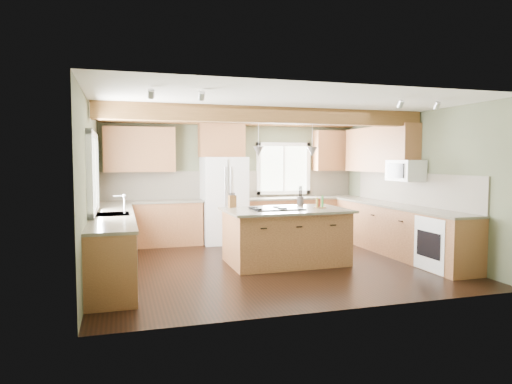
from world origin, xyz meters
name	(u,v)px	position (x,y,z in m)	size (l,w,h in m)	color
floor	(269,264)	(0.00, 0.00, 0.00)	(5.60, 5.60, 0.00)	black
ceiling	(269,108)	(0.00, 0.00, 2.60)	(5.60, 5.60, 0.00)	silver
wall_back	(233,180)	(0.00, 2.50, 1.30)	(5.60, 5.60, 0.00)	#4F553C
wall_left	(90,190)	(-2.80, 0.00, 1.30)	(5.00, 5.00, 0.00)	#4F553C
wall_right	(414,184)	(2.80, 0.00, 1.30)	(5.00, 5.00, 0.00)	#4F553C
ceiling_beam	(270,115)	(0.00, -0.03, 2.47)	(5.55, 0.26, 0.26)	brown
soffit_trim	(234,123)	(0.00, 2.40, 2.54)	(5.55, 0.20, 0.10)	brown
backsplash_back	(234,184)	(0.00, 2.48, 1.21)	(5.58, 0.03, 0.58)	brown
backsplash_right	(411,189)	(2.78, 0.05, 1.21)	(0.03, 3.70, 0.58)	brown
base_cab_back_left	(151,224)	(-1.79, 2.20, 0.44)	(2.02, 0.60, 0.88)	brown
counter_back_left	(151,202)	(-1.79, 2.20, 0.90)	(2.06, 0.64, 0.04)	#474134
base_cab_back_right	(302,218)	(1.49, 2.20, 0.44)	(2.62, 0.60, 0.88)	brown
counter_back_right	(302,198)	(1.49, 2.20, 0.90)	(2.66, 0.64, 0.04)	#474134
base_cab_left	(113,245)	(-2.50, 0.05, 0.44)	(0.60, 3.70, 0.88)	brown
counter_left	(112,215)	(-2.50, 0.05, 0.90)	(0.64, 3.74, 0.04)	#474134
base_cab_right	(397,231)	(2.50, 0.05, 0.44)	(0.60, 3.70, 0.88)	brown
counter_right	(398,206)	(2.50, 0.05, 0.90)	(0.64, 3.74, 0.04)	#474134
upper_cab_back_left	(140,150)	(-1.99, 2.33, 1.95)	(1.40, 0.35, 0.90)	brown
upper_cab_over_fridge	(222,141)	(-0.30, 2.33, 2.15)	(0.96, 0.35, 0.70)	brown
upper_cab_right	(380,150)	(2.62, 0.90, 1.95)	(0.35, 2.20, 0.90)	brown
upper_cab_back_corner	(333,151)	(2.30, 2.33, 1.95)	(0.90, 0.35, 0.90)	brown
window_left	(92,173)	(-2.78, 0.05, 1.55)	(0.04, 1.60, 1.05)	white
window_back	(283,168)	(1.15, 2.48, 1.55)	(1.10, 0.04, 1.00)	white
sink	(112,215)	(-2.50, 0.05, 0.91)	(0.50, 0.65, 0.03)	#262628
faucet	(124,205)	(-2.32, 0.05, 1.05)	(0.02, 0.02, 0.28)	#B2B2B7
dishwasher	(112,264)	(-2.49, -1.25, 0.43)	(0.60, 0.60, 0.84)	white
oven	(445,244)	(2.49, -1.25, 0.43)	(0.60, 0.72, 0.84)	white
microwave	(406,171)	(2.58, -0.05, 1.55)	(0.40, 0.70, 0.38)	white
pendant_left	(259,151)	(-0.20, -0.04, 1.88)	(0.18, 0.18, 0.16)	#B2B2B7
pendant_right	(312,152)	(0.76, -0.02, 1.88)	(0.18, 0.18, 0.16)	#B2B2B7
refrigerator	(224,200)	(-0.30, 2.12, 0.90)	(0.90, 0.74, 1.80)	white
island	(285,237)	(0.28, -0.03, 0.44)	(1.91, 1.17, 0.88)	brown
island_top	(286,210)	(0.28, -0.03, 0.90)	(2.04, 1.30, 0.04)	#474134
cooktop	(277,209)	(0.12, -0.03, 0.93)	(0.83, 0.55, 0.02)	black
knife_block	(232,201)	(-0.53, 0.45, 1.03)	(0.13, 0.09, 0.21)	brown
utensil_crock	(300,201)	(0.73, 0.43, 1.00)	(0.12, 0.12, 0.16)	#453F37
bottle_tray	(320,202)	(0.92, -0.02, 1.02)	(0.22, 0.22, 0.20)	brown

